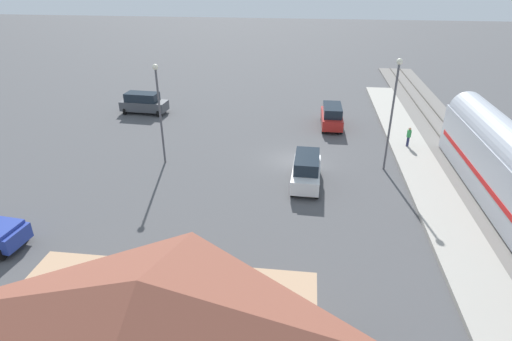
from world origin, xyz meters
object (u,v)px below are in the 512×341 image
Objects in this scene: suv_red at (332,116)px; light_pole_near_platform at (393,104)px; pedestrian_on_platform at (409,136)px; suv_charcoal at (144,103)px; light_pole_lot_center at (159,103)px; suv_white at (306,170)px.

suv_red is 0.57× the size of light_pole_near_platform.
suv_charcoal is (26.31, -6.74, -0.13)m from pedestrian_on_platform.
light_pole_near_platform is at bearing 155.01° from suv_charcoal.
light_pole_lot_center is at bearing 2.81° from light_pole_near_platform.
suv_charcoal is at bearing -62.55° from light_pole_lot_center.
light_pole_lot_center reaches higher than suv_red.
suv_white is 12.62m from suv_red.
pedestrian_on_platform is at bearing -138.80° from suv_white.
pedestrian_on_platform is at bearing -120.90° from light_pole_near_platform.
suv_red is 0.98× the size of suv_charcoal.
light_pole_near_platform reaches higher than suv_white.
suv_red is at bearing -37.25° from pedestrian_on_platform.
suv_red is 20.03m from suv_charcoal.
light_pole_near_platform reaches higher than suv_red.
suv_white is 22.73m from suv_charcoal.
suv_white is 0.99× the size of suv_charcoal.
light_pole_near_platform is (-6.07, -3.26, 4.20)m from suv_white.
light_pole_near_platform is (2.58, 4.31, 4.07)m from pedestrian_on_platform.
suv_red is (6.36, -4.84, -0.13)m from pedestrian_on_platform.
light_pole_lot_center is (20.12, 5.18, 3.71)m from pedestrian_on_platform.
light_pole_lot_center is (11.47, -2.40, 3.84)m from suv_white.
suv_charcoal reaches higher than pedestrian_on_platform.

